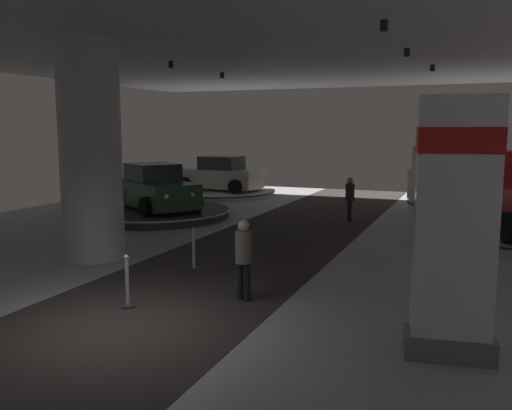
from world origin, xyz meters
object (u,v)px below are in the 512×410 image
object	(u,v)px
display_car_far_left	(154,189)
display_car_deep_left	(220,175)
display_platform_far_left	(155,213)
display_platform_deep_right	(479,206)
display_platform_deep_left	(219,192)
column_left	(91,151)
pickup_truck_deep_right	(473,180)
brand_sign_pylon	(455,225)
visitor_walking_near	(350,196)
visitor_walking_far	(244,255)

from	to	relation	value
display_car_far_left	display_car_deep_left	world-z (taller)	display_car_far_left
display_platform_far_left	display_platform_deep_right	bearing A→B (deg)	29.21
display_car_far_left	display_platform_deep_left	world-z (taller)	display_car_far_left
column_left	pickup_truck_deep_right	world-z (taller)	column_left
display_car_far_left	display_car_deep_left	xyz separation A→B (m)	(-0.70, 7.03, -0.07)
pickup_truck_deep_right	display_car_far_left	xyz separation A→B (m)	(-11.08, -6.12, -0.17)
display_platform_deep_left	brand_sign_pylon	bearing A→B (deg)	-54.34
visitor_walking_near	visitor_walking_far	bearing A→B (deg)	-89.64
pickup_truck_deep_right	visitor_walking_far	distance (m)	14.60
display_platform_deep_left	display_platform_far_left	bearing A→B (deg)	-83.90
display_platform_deep_right	display_platform_deep_left	xyz separation A→B (m)	(-12.07, 0.72, -0.04)
display_platform_far_left	visitor_walking_far	world-z (taller)	visitor_walking_far
pickup_truck_deep_right	visitor_walking_near	size ratio (longest dim) A/B	3.48
display_car_deep_left	pickup_truck_deep_right	bearing A→B (deg)	-4.40
brand_sign_pylon	display_car_deep_left	size ratio (longest dim) A/B	0.87
display_car_far_left	column_left	bearing A→B (deg)	-70.93
column_left	display_car_deep_left	distance (m)	13.59
brand_sign_pylon	display_platform_far_left	bearing A→B (deg)	139.88
pickup_truck_deep_right	display_platform_far_left	size ratio (longest dim) A/B	0.97
pickup_truck_deep_right	display_car_deep_left	xyz separation A→B (m)	(-11.78, 0.91, -0.24)
display_car_far_left	visitor_walking_near	world-z (taller)	display_car_far_left
display_platform_deep_left	display_platform_deep_right	bearing A→B (deg)	-3.41
pickup_truck_deep_right	visitor_walking_near	bearing A→B (deg)	-133.10
column_left	brand_sign_pylon	world-z (taller)	column_left
display_platform_far_left	display_car_far_left	distance (m)	0.90
visitor_walking_far	brand_sign_pylon	bearing A→B (deg)	-18.37
column_left	visitor_walking_near	xyz separation A→B (m)	(4.90, 7.94, -1.84)
display_platform_far_left	pickup_truck_deep_right	bearing A→B (deg)	29.04
display_platform_deep_right	pickup_truck_deep_right	distance (m)	1.12
pickup_truck_deep_right	display_platform_far_left	distance (m)	12.69
column_left	display_car_deep_left	world-z (taller)	column_left
display_platform_deep_right	display_car_deep_left	world-z (taller)	display_car_deep_left
column_left	pickup_truck_deep_right	xyz separation A→B (m)	(8.96, 12.27, -1.50)
display_car_far_left	visitor_walking_near	xyz separation A→B (m)	(7.03, 1.79, -0.17)
column_left	display_car_deep_left	xyz separation A→B (m)	(-2.82, 13.18, -1.74)
display_platform_deep_left	visitor_walking_near	distance (m)	9.39
pickup_truck_deep_right	display_car_far_left	size ratio (longest dim) A/B	1.23
brand_sign_pylon	pickup_truck_deep_right	xyz separation A→B (m)	(0.18, 15.31, -0.71)
pickup_truck_deep_right	visitor_walking_near	world-z (taller)	pickup_truck_deep_right
brand_sign_pylon	display_platform_far_left	distance (m)	14.34
display_car_far_left	display_car_deep_left	distance (m)	7.06
brand_sign_pylon	display_car_far_left	bearing A→B (deg)	139.90
brand_sign_pylon	display_car_deep_left	world-z (taller)	brand_sign_pylon
display_platform_far_left	brand_sign_pylon	bearing A→B (deg)	-40.12
display_platform_deep_right	pickup_truck_deep_right	bearing A→B (deg)	-144.37
brand_sign_pylon	visitor_walking_far	size ratio (longest dim) A/B	2.37
display_platform_deep_right	display_platform_far_left	xyz separation A→B (m)	(-11.32, -6.33, -0.00)
display_car_deep_left	visitor_walking_near	world-z (taller)	display_car_deep_left
column_left	display_platform_deep_left	size ratio (longest dim) A/B	0.98
display_platform_deep_left	display_car_deep_left	distance (m)	0.87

